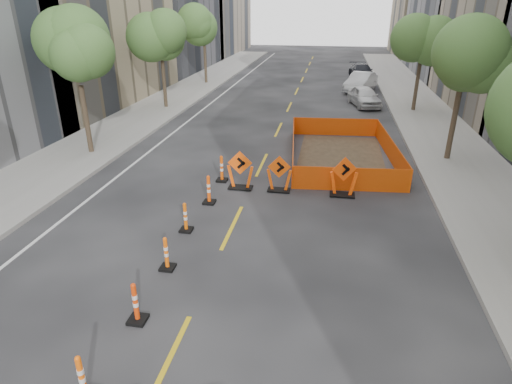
% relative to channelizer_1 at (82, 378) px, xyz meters
% --- Properties ---
extents(ground_plane, '(140.00, 140.00, 0.00)m').
position_rel_channelizer_1_xyz_m(ground_plane, '(1.19, 2.99, -0.51)').
color(ground_plane, black).
extents(sidewalk_left, '(4.00, 90.00, 0.15)m').
position_rel_channelizer_1_xyz_m(sidewalk_left, '(-7.81, 14.99, -0.44)').
color(sidewalk_left, gray).
rests_on(sidewalk_left, ground).
extents(sidewalk_right, '(4.00, 90.00, 0.15)m').
position_rel_channelizer_1_xyz_m(sidewalk_right, '(10.19, 14.99, -0.44)').
color(sidewalk_right, gray).
rests_on(sidewalk_right, ground).
extents(bld_left_d, '(12.00, 16.00, 14.00)m').
position_rel_channelizer_1_xyz_m(bld_left_d, '(-15.81, 42.19, 6.49)').
color(bld_left_d, '#4C4C51').
rests_on(bld_left_d, ground).
extents(tree_l_b, '(2.80, 2.80, 5.95)m').
position_rel_channelizer_1_xyz_m(tree_l_b, '(-7.21, 12.99, 4.01)').
color(tree_l_b, '#382B1E').
rests_on(tree_l_b, ground).
extents(tree_l_c, '(2.80, 2.80, 5.95)m').
position_rel_channelizer_1_xyz_m(tree_l_c, '(-7.21, 22.99, 4.01)').
color(tree_l_c, '#382B1E').
rests_on(tree_l_c, ground).
extents(tree_l_d, '(2.80, 2.80, 5.95)m').
position_rel_channelizer_1_xyz_m(tree_l_d, '(-7.21, 32.99, 4.01)').
color(tree_l_d, '#382B1E').
rests_on(tree_l_d, ground).
extents(tree_r_b, '(2.80, 2.80, 5.95)m').
position_rel_channelizer_1_xyz_m(tree_r_b, '(9.59, 14.99, 4.01)').
color(tree_r_b, '#382B1E').
rests_on(tree_r_b, ground).
extents(tree_r_c, '(2.80, 2.80, 5.95)m').
position_rel_channelizer_1_xyz_m(tree_r_c, '(9.59, 24.99, 4.01)').
color(tree_r_c, '#382B1E').
rests_on(tree_r_c, ground).
extents(channelizer_1, '(0.40, 0.40, 1.02)m').
position_rel_channelizer_1_xyz_m(channelizer_1, '(0.00, 0.00, 0.00)').
color(channelizer_1, '#FF600A').
rests_on(channelizer_1, ground).
extents(channelizer_2, '(0.41, 0.41, 1.05)m').
position_rel_channelizer_1_xyz_m(channelizer_2, '(0.06, 2.15, 0.01)').
color(channelizer_2, red).
rests_on(channelizer_2, ground).
extents(channelizer_3, '(0.39, 0.39, 1.00)m').
position_rel_channelizer_1_xyz_m(channelizer_3, '(-0.03, 4.30, -0.01)').
color(channelizer_3, '#F05B0A').
rests_on(channelizer_3, ground).
extents(channelizer_4, '(0.39, 0.39, 1.00)m').
position_rel_channelizer_1_xyz_m(channelizer_4, '(-0.21, 6.46, -0.01)').
color(channelizer_4, '#DE5B09').
rests_on(channelizer_4, ground).
extents(channelizer_5, '(0.43, 0.43, 1.09)m').
position_rel_channelizer_1_xyz_m(channelizer_5, '(-0.05, 8.61, 0.03)').
color(channelizer_5, '#EC4B09').
rests_on(channelizer_5, ground).
extents(channelizer_6, '(0.44, 0.44, 1.11)m').
position_rel_channelizer_1_xyz_m(channelizer_6, '(-0.11, 10.76, 0.04)').
color(channelizer_6, '#DA4E09').
rests_on(channelizer_6, ground).
extents(chevron_sign_left, '(1.10, 0.72, 1.57)m').
position_rel_channelizer_1_xyz_m(chevron_sign_left, '(0.81, 10.14, 0.27)').
color(chevron_sign_left, '#FF540A').
rests_on(chevron_sign_left, ground).
extents(chevron_sign_center, '(1.03, 0.69, 1.46)m').
position_rel_channelizer_1_xyz_m(chevron_sign_center, '(2.33, 10.16, 0.22)').
color(chevron_sign_center, '#F4500A').
rests_on(chevron_sign_center, ground).
extents(chevron_sign_right, '(1.20, 0.96, 1.57)m').
position_rel_channelizer_1_xyz_m(chevron_sign_right, '(4.77, 10.14, 0.28)').
color(chevron_sign_right, '#FF4B0A').
rests_on(chevron_sign_right, ground).
extents(safety_fence, '(5.20, 8.09, 0.97)m').
position_rel_channelizer_1_xyz_m(safety_fence, '(4.74, 14.51, -0.03)').
color(safety_fence, '#EC5A0C').
rests_on(safety_fence, ground).
extents(parked_car_near, '(2.55, 4.29, 1.37)m').
position_rel_channelizer_1_xyz_m(parked_car_near, '(6.39, 26.23, 0.17)').
color(parked_car_near, silver).
rests_on(parked_car_near, ground).
extents(parked_car_mid, '(3.06, 4.89, 1.52)m').
position_rel_channelizer_1_xyz_m(parked_car_mid, '(6.38, 31.82, 0.25)').
color(parked_car_mid, '#ADAEB3').
rests_on(parked_car_mid, ground).
extents(parked_car_far, '(2.61, 4.89, 1.35)m').
position_rel_channelizer_1_xyz_m(parked_car_far, '(6.79, 38.71, 0.16)').
color(parked_car_far, black).
rests_on(parked_car_far, ground).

